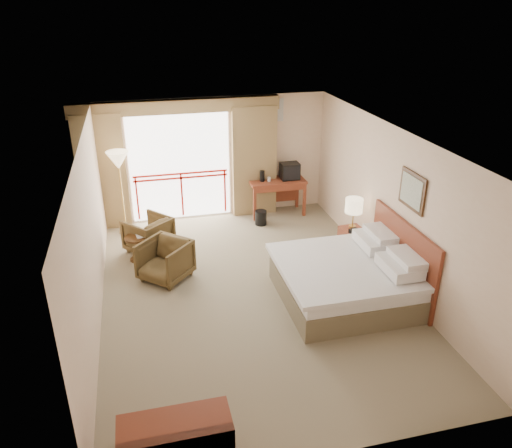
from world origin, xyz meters
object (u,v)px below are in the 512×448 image
object	(u,v)px
desk	(276,187)
bed	(348,279)
tv	(290,171)
armchair_far	(150,250)
side_table	(137,244)
nightstand	(352,243)
table_lamp	(354,206)
wastebasket	(261,218)
floor_lamp	(118,163)
armchair_near	(167,278)

from	to	relation	value
desk	bed	bearing A→B (deg)	-91.38
tv	armchair_far	bearing A→B (deg)	-154.79
desk	side_table	size ratio (longest dim) A/B	2.59
nightstand	tv	xyz separation A→B (m)	(-0.54, 2.36, 0.73)
desk	tv	distance (m)	0.48
nightstand	table_lamp	bearing A→B (deg)	85.09
armchair_far	side_table	world-z (taller)	side_table
side_table	armchair_far	bearing A→B (deg)	57.07
wastebasket	floor_lamp	bearing A→B (deg)	173.91
desk	wastebasket	world-z (taller)	desk
nightstand	armchair_near	distance (m)	3.60
bed	desk	xyz separation A→B (m)	(-0.16, 3.80, 0.27)
desk	armchair_far	xyz separation A→B (m)	(-2.98, -1.24, -0.65)
nightstand	wastebasket	bearing A→B (deg)	120.93
nightstand	floor_lamp	world-z (taller)	floor_lamp
bed	wastebasket	world-z (taller)	bed
nightstand	armchair_far	xyz separation A→B (m)	(-3.82, 1.18, -0.29)
wastebasket	armchair_near	world-z (taller)	armchair_near
table_lamp	wastebasket	distance (m)	2.43
table_lamp	desk	size ratio (longest dim) A/B	0.46
desk	armchair_far	world-z (taller)	desk
desk	armchair_far	bearing A→B (deg)	-161.09
tv	floor_lamp	xyz separation A→B (m)	(-3.73, -0.18, 0.52)
tv	armchair_near	world-z (taller)	tv
table_lamp	tv	distance (m)	2.38
nightstand	table_lamp	distance (m)	0.75
nightstand	desk	xyz separation A→B (m)	(-0.84, 2.43, 0.36)
tv	side_table	world-z (taller)	tv
table_lamp	armchair_near	world-z (taller)	table_lamp
armchair_far	side_table	distance (m)	0.54
table_lamp	side_table	distance (m)	4.18
bed	table_lamp	bearing A→B (deg)	64.15
side_table	floor_lamp	xyz separation A→B (m)	(-0.22, 1.35, 1.21)
bed	wastebasket	distance (m)	3.31
table_lamp	wastebasket	xyz separation A→B (m)	(-1.35, 1.82, -0.88)
bed	side_table	distance (m)	4.02
bed	wastebasket	xyz separation A→B (m)	(-0.66, 3.24, -0.22)
bed	side_table	size ratio (longest dim) A/B	4.31
armchair_far	floor_lamp	world-z (taller)	floor_lamp
wastebasket	armchair_near	size ratio (longest dim) A/B	0.40
bed	wastebasket	bearing A→B (deg)	101.53
bed	side_table	world-z (taller)	bed
armchair_far	armchair_near	world-z (taller)	armchair_near
tv	nightstand	bearing A→B (deg)	-71.62
wastebasket	bed	bearing A→B (deg)	-78.47
wastebasket	side_table	world-z (taller)	side_table
bed	nightstand	world-z (taller)	bed
desk	wastebasket	distance (m)	0.90
desk	armchair_far	size ratio (longest dim) A/B	1.63
wastebasket	side_table	bearing A→B (deg)	-159.02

